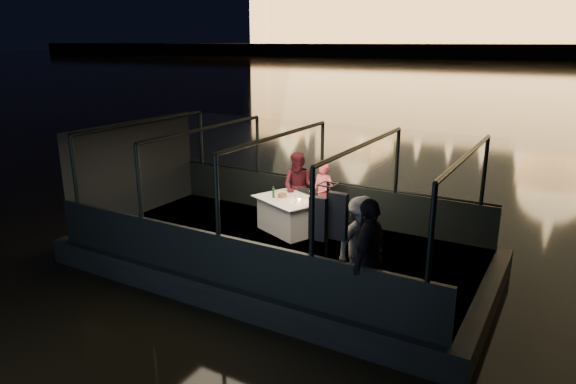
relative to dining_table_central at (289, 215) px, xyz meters
The scene contains 27 objects.
river_water 79.21m from the dining_table_central, 89.85° to the left, with size 500.00×500.00×0.00m, color black.
boat_hull 1.21m from the dining_table_central, 75.18° to the right, with size 8.60×4.40×1.00m, color black.
boat_deck 0.92m from the dining_table_central, 75.18° to the right, with size 8.00×4.00×0.04m, color black.
gunwale_port 1.22m from the dining_table_central, 80.03° to the left, with size 8.00×0.08×0.90m, color black.
gunwale_starboard 2.81m from the dining_table_central, 85.68° to the right, with size 8.00×0.08×0.90m, color black.
cabin_glass_port 1.72m from the dining_table_central, 80.03° to the left, with size 8.00×0.02×1.40m, color #99B2B2, non-canonical shape.
cabin_glass_starboard 3.06m from the dining_table_central, 85.68° to the right, with size 8.00×0.02×1.40m, color #99B2B2, non-canonical shape.
cabin_roof_glass 2.09m from the dining_table_central, 75.18° to the right, with size 8.00×4.00×0.02m, color #99B2B2, non-canonical shape.
end_wall_fore 3.95m from the dining_table_central, 168.10° to the right, with size 0.02×4.00×2.30m, color black, non-canonical shape.
end_wall_aft 4.35m from the dining_table_central, 10.74° to the right, with size 0.02×4.00×2.30m, color black, non-canonical shape.
canopy_ribs 1.13m from the dining_table_central, 75.18° to the right, with size 8.00×4.00×2.30m, color black, non-canonical shape.
dining_table_central is the anchor object (origin of this frame).
chair_port_left 0.57m from the dining_table_central, 85.91° to the left, with size 0.38×0.38×0.82m, color black.
chair_port_right 0.72m from the dining_table_central, 45.76° to the left, with size 0.40×0.40×0.86m, color black.
coat_stand 2.90m from the dining_table_central, 47.36° to the right, with size 0.53×0.43×1.92m, color black, non-canonical shape.
person_woman_coral 0.94m from the dining_table_central, 56.30° to the left, with size 0.54×0.36×1.50m, color #F4596A.
person_man_maroon 0.82m from the dining_table_central, 100.80° to the left, with size 0.79×0.62×1.65m, color #3F1119.
passenger_stripe 2.98m from the dining_table_central, 35.78° to the right, with size 1.05×0.59×1.63m, color silver.
passenger_dark 3.81m from the dining_table_central, 41.46° to the right, with size 1.10×0.46×1.88m, color black.
wine_bottle 0.63m from the dining_table_central, 162.50° to the right, with size 0.06×0.06×0.27m, color #153B1D.
bread_basket 0.46m from the dining_table_central, behind, with size 0.20×0.20×0.08m, color brown.
amber_candle 0.54m from the dining_table_central, 19.04° to the right, with size 0.05×0.05×0.07m, color #F4AA3D.
plate_near 0.71m from the dining_table_central, 18.52° to the right, with size 0.26×0.26×0.02m, color silver.
plate_far 0.44m from the dining_table_central, 103.73° to the left, with size 0.26×0.26×0.02m, color white.
wine_glass_white 0.55m from the dining_table_central, 131.93° to the right, with size 0.07×0.07×0.21m, color silver, non-canonical shape.
wine_glass_red 0.67m from the dining_table_central, 28.33° to the left, with size 0.06×0.06×0.18m, color white, non-canonical shape.
wine_glass_empty 0.61m from the dining_table_central, 41.98° to the right, with size 0.07×0.07×0.20m, color silver, non-canonical shape.
Camera 1 is at (5.14, -8.55, 4.58)m, focal length 32.00 mm.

